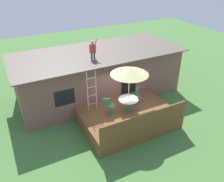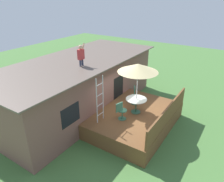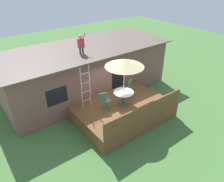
{
  "view_description": "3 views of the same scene",
  "coord_description": "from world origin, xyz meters",
  "px_view_note": "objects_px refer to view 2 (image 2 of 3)",
  "views": [
    {
      "loc": [
        -5.45,
        -8.8,
        7.8
      ],
      "look_at": [
        -0.52,
        0.68,
        1.81
      ],
      "focal_mm": 37.35,
      "sensor_mm": 36.0,
      "label": 1
    },
    {
      "loc": [
        -8.37,
        -4.12,
        6.3
      ],
      "look_at": [
        -0.5,
        1.02,
        1.92
      ],
      "focal_mm": 34.07,
      "sensor_mm": 36.0,
      "label": 2
    },
    {
      "loc": [
        -6.13,
        -7.27,
        7.09
      ],
      "look_at": [
        -0.21,
        0.59,
        1.41
      ],
      "focal_mm": 34.66,
      "sensor_mm": 36.0,
      "label": 3
    }
  ],
  "objects_px": {
    "step_ladder": "(100,100)",
    "patio_chair_right": "(135,95)",
    "patio_umbrella": "(138,68)",
    "person_figure": "(81,54)",
    "patio_table": "(136,102)",
    "patio_chair_left": "(121,111)"
  },
  "relations": [
    {
      "from": "person_figure",
      "to": "patio_table",
      "type": "bearing_deg",
      "value": -75.48
    },
    {
      "from": "patio_table",
      "to": "person_figure",
      "type": "bearing_deg",
      "value": 104.52
    },
    {
      "from": "patio_umbrella",
      "to": "person_figure",
      "type": "height_order",
      "value": "person_figure"
    },
    {
      "from": "step_ladder",
      "to": "patio_chair_left",
      "type": "bearing_deg",
      "value": -51.1
    },
    {
      "from": "patio_table",
      "to": "patio_chair_left",
      "type": "distance_m",
      "value": 1.02
    },
    {
      "from": "patio_chair_right",
      "to": "person_figure",
      "type": "bearing_deg",
      "value": -87.52
    },
    {
      "from": "patio_table",
      "to": "person_figure",
      "type": "distance_m",
      "value": 3.59
    },
    {
      "from": "patio_umbrella",
      "to": "patio_chair_left",
      "type": "height_order",
      "value": "patio_umbrella"
    },
    {
      "from": "patio_umbrella",
      "to": "person_figure",
      "type": "relative_size",
      "value": 2.29
    },
    {
      "from": "patio_table",
      "to": "person_figure",
      "type": "xyz_separation_m",
      "value": [
        -0.72,
        2.77,
        2.17
      ]
    },
    {
      "from": "person_figure",
      "to": "patio_chair_left",
      "type": "height_order",
      "value": "person_figure"
    },
    {
      "from": "person_figure",
      "to": "patio_chair_right",
      "type": "xyz_separation_m",
      "value": [
        1.55,
        -2.26,
        -2.3
      ]
    },
    {
      "from": "patio_chair_left",
      "to": "step_ladder",
      "type": "bearing_deg",
      "value": 144.53
    },
    {
      "from": "patio_chair_right",
      "to": "patio_table",
      "type": "bearing_deg",
      "value": 0.0
    },
    {
      "from": "patio_chair_left",
      "to": "patio_chair_right",
      "type": "bearing_deg",
      "value": 23.26
    },
    {
      "from": "patio_table",
      "to": "patio_chair_right",
      "type": "distance_m",
      "value": 0.98
    },
    {
      "from": "patio_table",
      "to": "patio_umbrella",
      "type": "height_order",
      "value": "patio_umbrella"
    },
    {
      "from": "patio_table",
      "to": "patio_umbrella",
      "type": "bearing_deg",
      "value": 153.43
    },
    {
      "from": "patio_umbrella",
      "to": "patio_chair_right",
      "type": "distance_m",
      "value": 2.13
    },
    {
      "from": "patio_umbrella",
      "to": "patio_chair_right",
      "type": "relative_size",
      "value": 2.76
    },
    {
      "from": "step_ladder",
      "to": "patio_chair_right",
      "type": "relative_size",
      "value": 2.39
    },
    {
      "from": "patio_umbrella",
      "to": "step_ladder",
      "type": "xyz_separation_m",
      "value": [
        -1.59,
        1.04,
        -1.25
      ]
    }
  ]
}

